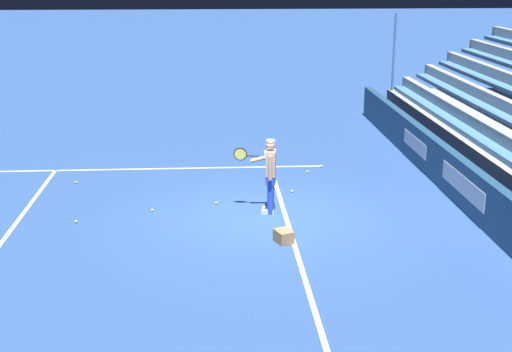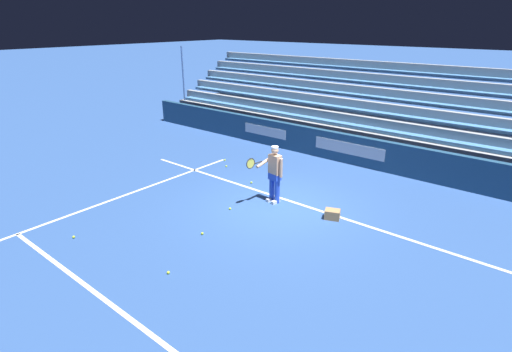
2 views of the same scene
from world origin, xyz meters
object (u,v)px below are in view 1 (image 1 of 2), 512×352
object	(u,v)px
tennis_player	(270,175)
tennis_ball_far_right	(76,183)
tennis_ball_stray_back	(152,210)
tennis_ball_toward_net	(308,172)
tennis_ball_far_left	(76,222)
tennis_ball_by_box	(322,166)
tennis_ball_near_player	(292,191)
tennis_ball_midcourt	(216,203)
ball_box_cardboard	(284,236)

from	to	relation	value
tennis_player	tennis_ball_far_right	xyz separation A→B (m)	(2.53, 4.85, -0.86)
tennis_ball_stray_back	tennis_ball_far_right	distance (m)	3.17
tennis_ball_toward_net	tennis_ball_far_left	bearing A→B (deg)	122.76
tennis_ball_stray_back	tennis_ball_by_box	bearing A→B (deg)	-52.18
tennis_ball_toward_net	tennis_player	bearing A→B (deg)	157.49
tennis_player	tennis_ball_toward_net	xyz separation A→B (m)	(3.16, -1.31, -0.86)
tennis_ball_stray_back	tennis_ball_far_left	bearing A→B (deg)	112.32
tennis_ball_toward_net	tennis_ball_far_right	xyz separation A→B (m)	(-0.63, 6.16, 0.00)
tennis_ball_by_box	tennis_ball_far_left	bearing A→B (deg)	124.19
tennis_player	tennis_ball_near_player	xyz separation A→B (m)	(1.43, -0.68, -0.86)
tennis_ball_by_box	tennis_ball_far_left	size ratio (longest dim) A/B	1.00
tennis_ball_toward_net	tennis_ball_midcourt	world-z (taller)	same
tennis_ball_toward_net	tennis_ball_far_right	size ratio (longest dim) A/B	1.00
ball_box_cardboard	tennis_ball_far_left	bearing A→B (deg)	72.27
tennis_ball_far_left	tennis_ball_stray_back	world-z (taller)	same
tennis_ball_midcourt	tennis_ball_far_right	size ratio (longest dim) A/B	1.00
tennis_ball_by_box	tennis_ball_stray_back	bearing A→B (deg)	127.82
tennis_ball_toward_net	tennis_ball_far_right	world-z (taller)	same
tennis_player	tennis_ball_by_box	world-z (taller)	tennis_player
ball_box_cardboard	tennis_ball_by_box	distance (m)	5.82
tennis_ball_far_right	tennis_ball_by_box	bearing A→B (deg)	-80.14
tennis_ball_far_left	tennis_ball_midcourt	size ratio (longest dim) A/B	1.00
tennis_ball_far_right	tennis_ball_toward_net	bearing A→B (deg)	-84.17
tennis_ball_stray_back	tennis_ball_midcourt	xyz separation A→B (m)	(0.43, -1.49, 0.00)
tennis_ball_toward_net	tennis_ball_midcourt	distance (m)	3.58
tennis_ball_by_box	tennis_ball_near_player	bearing A→B (deg)	153.99
tennis_ball_by_box	tennis_ball_far_right	size ratio (longest dim) A/B	1.00
tennis_ball_near_player	tennis_ball_stray_back	xyz separation A→B (m)	(-1.23, 3.39, 0.00)
tennis_ball_by_box	ball_box_cardboard	bearing A→B (deg)	163.57
tennis_ball_near_player	tennis_ball_far_right	size ratio (longest dim) A/B	1.00
tennis_player	ball_box_cardboard	world-z (taller)	tennis_player
tennis_ball_midcourt	tennis_ball_far_right	distance (m)	4.10
ball_box_cardboard	tennis_ball_far_right	distance (m)	6.67
tennis_ball_stray_back	tennis_ball_midcourt	size ratio (longest dim) A/B	1.00
tennis_ball_far_left	tennis_ball_stray_back	size ratio (longest dim) A/B	1.00
tennis_ball_far_left	tennis_ball_midcourt	xyz separation A→B (m)	(1.09, -3.11, 0.00)
ball_box_cardboard	tennis_ball_near_player	xyz separation A→B (m)	(3.32, -0.54, -0.10)
tennis_player	tennis_ball_far_right	world-z (taller)	tennis_player
tennis_ball_by_box	tennis_ball_far_left	distance (m)	7.39
tennis_ball_stray_back	tennis_ball_toward_net	world-z (taller)	same
tennis_ball_near_player	tennis_ball_stray_back	size ratio (longest dim) A/B	1.00
tennis_ball_by_box	tennis_ball_stray_back	size ratio (longest dim) A/B	1.00
tennis_ball_midcourt	tennis_player	bearing A→B (deg)	-117.21
tennis_ball_by_box	tennis_ball_toward_net	size ratio (longest dim) A/B	1.00
tennis_ball_near_player	tennis_ball_far_left	distance (m)	5.35
tennis_ball_far_right	ball_box_cardboard	bearing A→B (deg)	-131.58
tennis_ball_stray_back	tennis_ball_toward_net	bearing A→B (deg)	-53.61
tennis_player	tennis_ball_near_player	world-z (taller)	tennis_player
tennis_ball_midcourt	tennis_ball_far_left	bearing A→B (deg)	109.38
ball_box_cardboard	tennis_ball_stray_back	world-z (taller)	ball_box_cardboard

